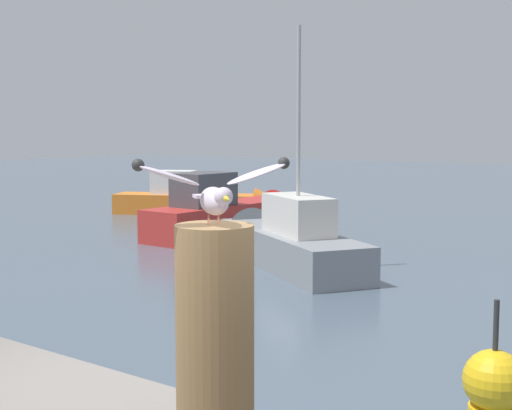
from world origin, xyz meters
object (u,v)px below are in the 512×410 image
(seagull, at_px, (214,191))
(channel_buoy, at_px, (494,393))
(mooring_post, at_px, (215,338))
(boat_grey, at_px, (279,239))
(boat_orange, at_px, (203,201))
(boat_red, at_px, (235,212))

(seagull, xyz_separation_m, channel_buoy, (-0.34, 4.30, -2.12))
(mooring_post, xyz_separation_m, boat_grey, (-7.01, 10.56, -1.56))
(mooring_post, height_order, boat_grey, boat_grey)
(mooring_post, height_order, channel_buoy, mooring_post)
(boat_orange, xyz_separation_m, boat_grey, (7.16, -5.81, 0.04))
(boat_red, xyz_separation_m, boat_orange, (-3.62, 2.87, -0.11))
(mooring_post, relative_size, boat_orange, 0.14)
(channel_buoy, bearing_deg, mooring_post, -85.50)
(seagull, xyz_separation_m, boat_grey, (-7.01, 10.56, -2.09))
(boat_red, height_order, channel_buoy, boat_red)
(mooring_post, distance_m, boat_grey, 12.77)
(seagull, relative_size, channel_buoy, 0.39)
(boat_red, bearing_deg, boat_grey, -39.77)
(mooring_post, height_order, boat_red, mooring_post)
(seagull, bearing_deg, mooring_post, 143.77)
(mooring_post, height_order, boat_orange, mooring_post)
(boat_red, distance_m, channel_buoy, 13.75)
(mooring_post, height_order, seagull, seagull)
(boat_orange, height_order, channel_buoy, boat_orange)
(channel_buoy, bearing_deg, boat_orange, 138.87)
(boat_orange, xyz_separation_m, channel_buoy, (13.83, -12.08, 0.01))
(seagull, distance_m, channel_buoy, 4.80)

